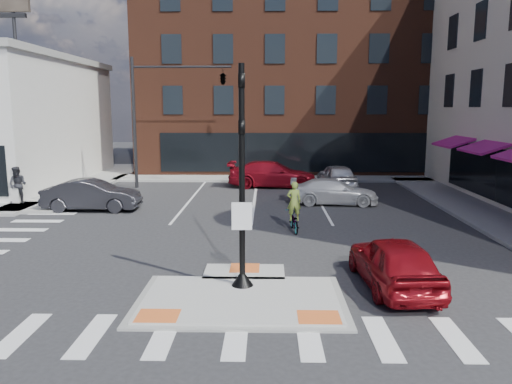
{
  "coord_description": "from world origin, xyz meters",
  "views": [
    {
      "loc": [
        0.66,
        -12.76,
        4.97
      ],
      "look_at": [
        0.28,
        4.76,
        2.0
      ],
      "focal_mm": 35.0,
      "sensor_mm": 36.0,
      "label": 1
    }
  ],
  "objects_px": {
    "white_pickup": "(334,192)",
    "pedestrian_a": "(18,185)",
    "bg_car_dark": "(92,195)",
    "bg_car_silver": "(337,176)",
    "bg_car_red": "(273,174)",
    "red_sedan": "(394,262)",
    "cyclist": "(294,215)"
  },
  "relations": [
    {
      "from": "red_sedan",
      "to": "bg_car_red",
      "type": "xyz_separation_m",
      "value": [
        -3.16,
        17.84,
        0.08
      ]
    },
    {
      "from": "bg_car_dark",
      "to": "bg_car_silver",
      "type": "bearing_deg",
      "value": -62.16
    },
    {
      "from": "white_pickup",
      "to": "pedestrian_a",
      "type": "distance_m",
      "value": 16.2
    },
    {
      "from": "bg_car_dark",
      "to": "bg_car_silver",
      "type": "distance_m",
      "value": 14.61
    },
    {
      "from": "red_sedan",
      "to": "bg_car_red",
      "type": "bearing_deg",
      "value": -84.06
    },
    {
      "from": "cyclist",
      "to": "pedestrian_a",
      "type": "distance_m",
      "value": 14.65
    },
    {
      "from": "bg_car_red",
      "to": "pedestrian_a",
      "type": "height_order",
      "value": "pedestrian_a"
    },
    {
      "from": "bg_car_dark",
      "to": "white_pickup",
      "type": "bearing_deg",
      "value": -81.55
    },
    {
      "from": "bg_car_dark",
      "to": "pedestrian_a",
      "type": "height_order",
      "value": "pedestrian_a"
    },
    {
      "from": "white_pickup",
      "to": "bg_car_red",
      "type": "xyz_separation_m",
      "value": [
        -3.13,
        5.6,
        0.16
      ]
    },
    {
      "from": "bg_car_dark",
      "to": "red_sedan",
      "type": "bearing_deg",
      "value": -131.09
    },
    {
      "from": "pedestrian_a",
      "to": "red_sedan",
      "type": "bearing_deg",
      "value": -31.05
    },
    {
      "from": "bg_car_silver",
      "to": "bg_car_red",
      "type": "height_order",
      "value": "bg_car_red"
    },
    {
      "from": "bg_car_silver",
      "to": "red_sedan",
      "type": "bearing_deg",
      "value": 81.77
    },
    {
      "from": "white_pickup",
      "to": "pedestrian_a",
      "type": "xyz_separation_m",
      "value": [
        -16.17,
        -0.89,
        0.44
      ]
    },
    {
      "from": "bg_car_dark",
      "to": "cyclist",
      "type": "relative_size",
      "value": 2.25
    },
    {
      "from": "bg_car_red",
      "to": "bg_car_dark",
      "type": "bearing_deg",
      "value": 133.06
    },
    {
      "from": "bg_car_dark",
      "to": "cyclist",
      "type": "distance_m",
      "value": 10.43
    },
    {
      "from": "red_sedan",
      "to": "white_pickup",
      "type": "height_order",
      "value": "red_sedan"
    },
    {
      "from": "bg_car_red",
      "to": "pedestrian_a",
      "type": "xyz_separation_m",
      "value": [
        -13.04,
        -6.49,
        0.28
      ]
    },
    {
      "from": "white_pickup",
      "to": "bg_car_silver",
      "type": "relative_size",
      "value": 1.0
    },
    {
      "from": "white_pickup",
      "to": "bg_car_dark",
      "type": "bearing_deg",
      "value": 102.67
    },
    {
      "from": "bg_car_red",
      "to": "pedestrian_a",
      "type": "relative_size",
      "value": 2.98
    },
    {
      "from": "bg_car_dark",
      "to": "bg_car_red",
      "type": "height_order",
      "value": "bg_car_red"
    },
    {
      "from": "pedestrian_a",
      "to": "bg_car_red",
      "type": "bearing_deg",
      "value": 30.41
    },
    {
      "from": "white_pickup",
      "to": "pedestrian_a",
      "type": "relative_size",
      "value": 2.4
    },
    {
      "from": "red_sedan",
      "to": "white_pickup",
      "type": "distance_m",
      "value": 12.24
    },
    {
      "from": "white_pickup",
      "to": "bg_car_red",
      "type": "distance_m",
      "value": 6.41
    },
    {
      "from": "red_sedan",
      "to": "bg_car_silver",
      "type": "height_order",
      "value": "bg_car_silver"
    },
    {
      "from": "bg_car_dark",
      "to": "bg_car_red",
      "type": "relative_size",
      "value": 0.82
    },
    {
      "from": "white_pickup",
      "to": "cyclist",
      "type": "height_order",
      "value": "cyclist"
    },
    {
      "from": "bg_car_silver",
      "to": "cyclist",
      "type": "height_order",
      "value": "cyclist"
    }
  ]
}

